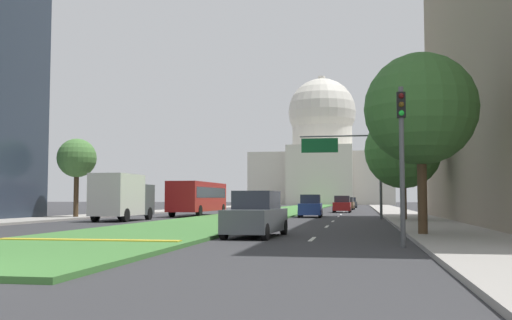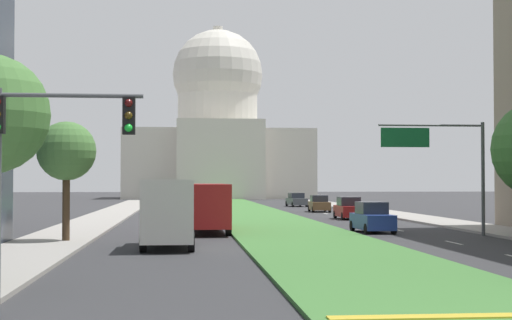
{
  "view_description": "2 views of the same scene",
  "coord_description": "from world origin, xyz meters",
  "px_view_note": "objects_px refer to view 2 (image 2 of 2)",
  "views": [
    {
      "loc": [
        9.14,
        -10.0,
        1.58
      ],
      "look_at": [
        -0.77,
        46.09,
        5.26
      ],
      "focal_mm": 41.36,
      "sensor_mm": 36.0,
      "label": 1
    },
    {
      "loc": [
        -6.38,
        -7.78,
        3.12
      ],
      "look_at": [
        -2.43,
        34.29,
        4.28
      ],
      "focal_mm": 54.51,
      "sensor_mm": 36.0,
      "label": 2
    }
  ],
  "objects_px": {
    "sedan_far_horizon": "(319,204)",
    "city_bus": "(206,203)",
    "traffic_light_near_left": "(37,151)",
    "sedan_distant": "(349,209)",
    "street_tree_left_mid": "(66,152)",
    "box_truck_delivery": "(168,212)",
    "sedan_very_far": "(296,200)",
    "capitol_building": "(218,131)",
    "sedan_midblock": "(372,218)",
    "overhead_guide_sign": "(443,154)"
  },
  "relations": [
    {
      "from": "capitol_building",
      "to": "sedan_midblock",
      "type": "distance_m",
      "value": 97.99
    },
    {
      "from": "sedan_far_horizon",
      "to": "sedan_very_far",
      "type": "relative_size",
      "value": 0.92
    },
    {
      "from": "sedan_distant",
      "to": "sedan_far_horizon",
      "type": "relative_size",
      "value": 1.01
    },
    {
      "from": "overhead_guide_sign",
      "to": "sedan_midblock",
      "type": "height_order",
      "value": "overhead_guide_sign"
    },
    {
      "from": "sedan_distant",
      "to": "city_bus",
      "type": "bearing_deg",
      "value": -129.77
    },
    {
      "from": "street_tree_left_mid",
      "to": "sedan_midblock",
      "type": "distance_m",
      "value": 18.98
    },
    {
      "from": "traffic_light_near_left",
      "to": "street_tree_left_mid",
      "type": "xyz_separation_m",
      "value": [
        -2.6,
        22.07,
        0.8
      ]
    },
    {
      "from": "sedan_far_horizon",
      "to": "city_bus",
      "type": "distance_m",
      "value": 32.25
    },
    {
      "from": "box_truck_delivery",
      "to": "city_bus",
      "type": "bearing_deg",
      "value": 79.89
    },
    {
      "from": "sedan_far_horizon",
      "to": "sedan_very_far",
      "type": "bearing_deg",
      "value": 89.45
    },
    {
      "from": "sedan_very_far",
      "to": "sedan_midblock",
      "type": "bearing_deg",
      "value": -92.9
    },
    {
      "from": "sedan_distant",
      "to": "city_bus",
      "type": "distance_m",
      "value": 19.01
    },
    {
      "from": "sedan_midblock",
      "to": "city_bus",
      "type": "distance_m",
      "value": 10.24
    },
    {
      "from": "city_bus",
      "to": "overhead_guide_sign",
      "type": "bearing_deg",
      "value": -21.97
    },
    {
      "from": "capitol_building",
      "to": "box_truck_delivery",
      "type": "relative_size",
      "value": 5.33
    },
    {
      "from": "sedan_midblock",
      "to": "box_truck_delivery",
      "type": "height_order",
      "value": "box_truck_delivery"
    },
    {
      "from": "overhead_guide_sign",
      "to": "sedan_far_horizon",
      "type": "xyz_separation_m",
      "value": [
        -0.94,
        35.14,
        -3.88
      ]
    },
    {
      "from": "traffic_light_near_left",
      "to": "box_truck_delivery",
      "type": "distance_m",
      "value": 18.96
    },
    {
      "from": "sedan_midblock",
      "to": "street_tree_left_mid",
      "type": "bearing_deg",
      "value": -158.76
    },
    {
      "from": "traffic_light_near_left",
      "to": "overhead_guide_sign",
      "type": "xyz_separation_m",
      "value": [
        17.99,
        25.22,
        0.88
      ]
    },
    {
      "from": "traffic_light_near_left",
      "to": "city_bus",
      "type": "height_order",
      "value": "traffic_light_near_left"
    },
    {
      "from": "overhead_guide_sign",
      "to": "sedan_very_far",
      "type": "xyz_separation_m",
      "value": [
        -0.78,
        52.15,
        -3.89
      ]
    },
    {
      "from": "street_tree_left_mid",
      "to": "sedan_far_horizon",
      "type": "relative_size",
      "value": 1.42
    },
    {
      "from": "street_tree_left_mid",
      "to": "overhead_guide_sign",
      "type": "bearing_deg",
      "value": 8.68
    },
    {
      "from": "overhead_guide_sign",
      "to": "sedan_distant",
      "type": "relative_size",
      "value": 1.49
    },
    {
      "from": "sedan_far_horizon",
      "to": "box_truck_delivery",
      "type": "bearing_deg",
      "value": -109.15
    },
    {
      "from": "capitol_building",
      "to": "sedan_distant",
      "type": "distance_m",
      "value": 81.96
    },
    {
      "from": "traffic_light_near_left",
      "to": "sedan_very_far",
      "type": "distance_m",
      "value": 79.31
    },
    {
      "from": "sedan_distant",
      "to": "sedan_far_horizon",
      "type": "distance_m",
      "value": 15.19
    },
    {
      "from": "capitol_building",
      "to": "sedan_distant",
      "type": "height_order",
      "value": "capitol_building"
    },
    {
      "from": "sedan_distant",
      "to": "traffic_light_near_left",
      "type": "bearing_deg",
      "value": -110.45
    },
    {
      "from": "sedan_very_far",
      "to": "box_truck_delivery",
      "type": "relative_size",
      "value": 0.74
    },
    {
      "from": "street_tree_left_mid",
      "to": "box_truck_delivery",
      "type": "bearing_deg",
      "value": -33.38
    },
    {
      "from": "traffic_light_near_left",
      "to": "sedan_far_horizon",
      "type": "xyz_separation_m",
      "value": [
        17.04,
        60.36,
        -3.0
      ]
    },
    {
      "from": "capitol_building",
      "to": "box_truck_delivery",
      "type": "height_order",
      "value": "capitol_building"
    },
    {
      "from": "sedan_distant",
      "to": "overhead_guide_sign",
      "type": "bearing_deg",
      "value": -86.71
    },
    {
      "from": "capitol_building",
      "to": "city_bus",
      "type": "distance_m",
      "value": 96.13
    },
    {
      "from": "capitol_building",
      "to": "sedan_far_horizon",
      "type": "xyz_separation_m",
      "value": [
        7.4,
        -65.63,
        -11.6
      ]
    },
    {
      "from": "capitol_building",
      "to": "sedan_far_horizon",
      "type": "height_order",
      "value": "capitol_building"
    },
    {
      "from": "traffic_light_near_left",
      "to": "box_truck_delivery",
      "type": "height_order",
      "value": "traffic_light_near_left"
    },
    {
      "from": "sedan_midblock",
      "to": "sedan_far_horizon",
      "type": "distance_m",
      "value": 31.63
    },
    {
      "from": "traffic_light_near_left",
      "to": "street_tree_left_mid",
      "type": "distance_m",
      "value": 22.24
    },
    {
      "from": "traffic_light_near_left",
      "to": "sedan_distant",
      "type": "height_order",
      "value": "traffic_light_near_left"
    },
    {
      "from": "sedan_very_far",
      "to": "city_bus",
      "type": "distance_m",
      "value": 48.44
    },
    {
      "from": "sedan_very_far",
      "to": "city_bus",
      "type": "bearing_deg",
      "value": -104.97
    },
    {
      "from": "sedan_distant",
      "to": "sedan_very_far",
      "type": "height_order",
      "value": "sedan_distant"
    },
    {
      "from": "overhead_guide_sign",
      "to": "sedan_distant",
      "type": "distance_m",
      "value": 20.35
    },
    {
      "from": "sedan_midblock",
      "to": "sedan_far_horizon",
      "type": "relative_size",
      "value": 1.0
    },
    {
      "from": "traffic_light_near_left",
      "to": "sedan_midblock",
      "type": "bearing_deg",
      "value": 62.9
    },
    {
      "from": "capitol_building",
      "to": "traffic_light_near_left",
      "type": "xyz_separation_m",
      "value": [
        -9.64,
        -125.99,
        -8.6
      ]
    }
  ]
}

